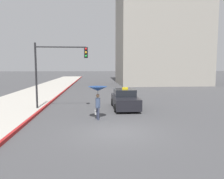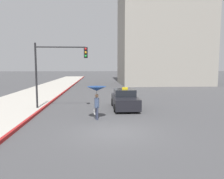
% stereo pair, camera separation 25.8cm
% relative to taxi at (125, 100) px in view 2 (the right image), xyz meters
% --- Properties ---
extents(ground_plane, '(300.00, 300.00, 0.00)m').
position_rel_taxi_xyz_m(ground_plane, '(-1.33, -6.14, -0.70)').
color(ground_plane, '#424244').
extents(taxi, '(1.91, 4.33, 1.67)m').
position_rel_taxi_xyz_m(taxi, '(0.00, 0.00, 0.00)').
color(taxi, black).
rests_on(taxi, ground_plane).
extents(pedestrian_with_umbrella, '(1.17, 1.17, 2.05)m').
position_rel_taxi_xyz_m(pedestrian_with_umbrella, '(-2.18, -3.51, 1.02)').
color(pedestrian_with_umbrella, '#2D3347').
rests_on(pedestrian_with_umbrella, ground_plane).
extents(traffic_light, '(3.90, 0.38, 5.01)m').
position_rel_taxi_xyz_m(traffic_light, '(-5.02, -0.21, 2.83)').
color(traffic_light, black).
rests_on(traffic_light, ground_plane).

